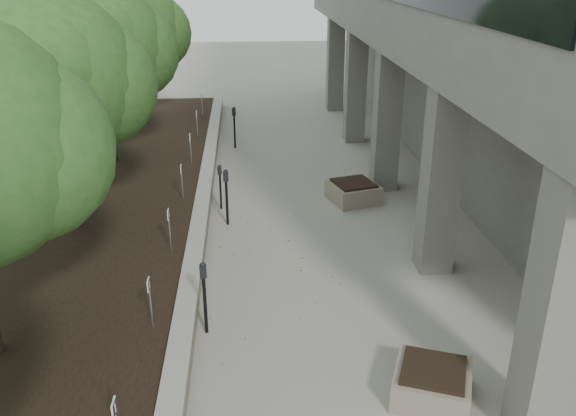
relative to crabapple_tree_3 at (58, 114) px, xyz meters
name	(u,v)px	position (x,y,z in m)	size (l,w,h in m)	color
retaining_wall	(202,211)	(2.97, 1.00, -2.87)	(0.39, 26.00, 0.50)	gray
planting_bed	(59,217)	(-0.70, 1.00, -2.92)	(7.00, 26.00, 0.40)	black
crabapple_tree_3	(58,114)	(0.00, 0.00, 0.00)	(4.60, 4.00, 5.44)	#2A531F
crabapple_tree_4	(105,74)	(0.00, 5.00, 0.00)	(4.60, 4.00, 5.44)	#2A531F
crabapple_tree_5	(133,50)	(0.00, 10.00, 0.00)	(4.60, 4.00, 5.44)	#2A531F
parking_sign_3	(151,303)	(2.45, -4.50, -2.24)	(0.04, 0.22, 0.96)	black
parking_sign_4	(170,230)	(2.45, -1.50, -2.24)	(0.04, 0.22, 0.96)	black
parking_sign_5	(182,182)	(2.45, 1.50, -2.24)	(0.04, 0.22, 0.96)	black
parking_sign_6	(191,149)	(2.45, 4.50, -2.24)	(0.04, 0.22, 0.96)	black
parking_sign_7	(197,124)	(2.45, 7.50, -2.24)	(0.04, 0.22, 0.96)	black
parking_sign_8	(202,105)	(2.45, 10.50, -2.24)	(0.04, 0.22, 0.96)	black
parking_meter_2	(205,298)	(3.35, -4.13, -2.40)	(0.14, 0.10, 1.45)	black
parking_meter_3	(227,197)	(3.64, 0.65, -2.37)	(0.15, 0.11, 1.50)	black
parking_meter_4	(220,187)	(3.44, 1.70, -2.48)	(0.13, 0.09, 1.28)	black
parking_meter_5	(234,128)	(3.78, 7.38, -2.37)	(0.15, 0.11, 1.50)	black
planter_front	(432,383)	(6.94, -6.15, -2.85)	(1.15, 1.15, 0.54)	gray
planter_back	(353,191)	(7.14, 2.00, -2.83)	(1.23, 1.23, 0.57)	gray
berry_scatter	(277,296)	(4.70, -3.00, -3.11)	(3.30, 14.10, 0.02)	maroon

